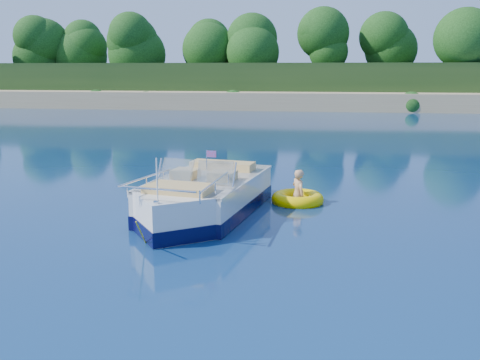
{
  "coord_description": "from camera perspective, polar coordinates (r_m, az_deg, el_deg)",
  "views": [
    {
      "loc": [
        -0.01,
        -10.58,
        3.54
      ],
      "look_at": [
        -1.87,
        2.08,
        0.85
      ],
      "focal_mm": 40.0,
      "sensor_mm": 36.0,
      "label": 1
    }
  ],
  "objects": [
    {
      "name": "boy",
      "position": [
        14.5,
        6.12,
        -2.33
      ],
      "size": [
        0.7,
        0.82,
        1.49
      ],
      "primitive_type": "imported",
      "rotation": [
        0.0,
        -0.17,
        2.16
      ],
      "color": "tan",
      "rests_on": "ground"
    },
    {
      "name": "tow_tube",
      "position": [
        14.39,
        6.15,
        -2.04
      ],
      "size": [
        1.49,
        1.49,
        0.37
      ],
      "rotation": [
        0.0,
        0.0,
        -0.07
      ],
      "color": "#FFD100",
      "rests_on": "ground"
    },
    {
      "name": "treeline",
      "position": [
        51.64,
        8.67,
        13.95
      ],
      "size": [
        150.0,
        7.12,
        8.19
      ],
      "color": "#312210",
      "rests_on": "ground"
    },
    {
      "name": "motorboat",
      "position": [
        12.99,
        -4.08,
        -2.17
      ],
      "size": [
        2.84,
        6.11,
        2.04
      ],
      "rotation": [
        0.0,
        0.0,
        -0.17
      ],
      "color": "white",
      "rests_on": "ground"
    },
    {
      "name": "ground",
      "position": [
        11.16,
        8.04,
        -6.74
      ],
      "size": [
        160.0,
        160.0,
        0.0
      ],
      "primitive_type": "plane",
      "color": "#091840",
      "rests_on": "ground"
    },
    {
      "name": "shoreline",
      "position": [
        74.4,
        8.49,
        9.75
      ],
      "size": [
        170.0,
        59.0,
        6.0
      ],
      "color": "#A1885D",
      "rests_on": "ground"
    }
  ]
}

